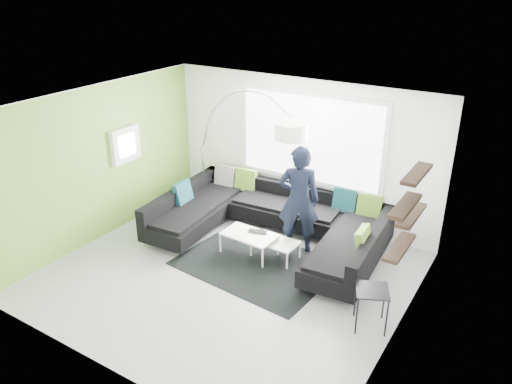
{
  "coord_description": "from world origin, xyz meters",
  "views": [
    {
      "loc": [
        4.03,
        -5.61,
        4.57
      ],
      "look_at": [
        -0.01,
        0.9,
        1.15
      ],
      "focal_mm": 35.0,
      "sensor_mm": 36.0,
      "label": 1
    }
  ],
  "objects_px": {
    "side_table": "(371,308)",
    "person": "(299,200)",
    "coffee_table": "(262,246)",
    "sectional_sofa": "(269,225)",
    "laptop": "(257,233)",
    "arc_lamp": "(202,147)"
  },
  "relations": [
    {
      "from": "coffee_table",
      "to": "side_table",
      "type": "distance_m",
      "value": 2.39
    },
    {
      "from": "arc_lamp",
      "to": "side_table",
      "type": "relative_size",
      "value": 4.38
    },
    {
      "from": "person",
      "to": "laptop",
      "type": "height_order",
      "value": "person"
    },
    {
      "from": "sectional_sofa",
      "to": "laptop",
      "type": "bearing_deg",
      "value": -93.26
    },
    {
      "from": "laptop",
      "to": "arc_lamp",
      "type": "bearing_deg",
      "value": 138.2
    },
    {
      "from": "laptop",
      "to": "side_table",
      "type": "bearing_deg",
      "value": -33.03
    },
    {
      "from": "arc_lamp",
      "to": "person",
      "type": "distance_m",
      "value": 2.55
    },
    {
      "from": "person",
      "to": "side_table",
      "type": "bearing_deg",
      "value": 119.82
    },
    {
      "from": "sectional_sofa",
      "to": "laptop",
      "type": "relative_size",
      "value": 11.18
    },
    {
      "from": "side_table",
      "to": "person",
      "type": "xyz_separation_m",
      "value": [
        -1.83,
        1.33,
        0.67
      ]
    },
    {
      "from": "sectional_sofa",
      "to": "arc_lamp",
      "type": "bearing_deg",
      "value": 158.01
    },
    {
      "from": "coffee_table",
      "to": "arc_lamp",
      "type": "relative_size",
      "value": 0.46
    },
    {
      "from": "sectional_sofa",
      "to": "coffee_table",
      "type": "relative_size",
      "value": 3.46
    },
    {
      "from": "coffee_table",
      "to": "laptop",
      "type": "height_order",
      "value": "laptop"
    },
    {
      "from": "coffee_table",
      "to": "person",
      "type": "bearing_deg",
      "value": 54.93
    },
    {
      "from": "sectional_sofa",
      "to": "side_table",
      "type": "relative_size",
      "value": 6.9
    },
    {
      "from": "coffee_table",
      "to": "person",
      "type": "relative_size",
      "value": 0.62
    },
    {
      "from": "sectional_sofa",
      "to": "coffee_table",
      "type": "bearing_deg",
      "value": -77.94
    },
    {
      "from": "arc_lamp",
      "to": "laptop",
      "type": "height_order",
      "value": "arc_lamp"
    },
    {
      "from": "side_table",
      "to": "person",
      "type": "bearing_deg",
      "value": 143.95
    },
    {
      "from": "arc_lamp",
      "to": "side_table",
      "type": "xyz_separation_m",
      "value": [
        4.3,
        -1.87,
        -1.02
      ]
    },
    {
      "from": "laptop",
      "to": "sectional_sofa",
      "type": "bearing_deg",
      "value": 77.31
    }
  ]
}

